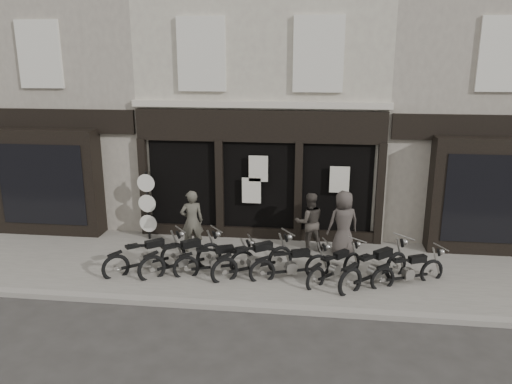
# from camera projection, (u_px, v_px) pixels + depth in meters

# --- Properties ---
(ground_plane) EXTENTS (90.00, 90.00, 0.00)m
(ground_plane) POSITION_uv_depth(u_px,v_px,m) (245.00, 284.00, 12.13)
(ground_plane) COLOR #2D2B28
(ground_plane) RESTS_ON ground
(pavement) EXTENTS (30.00, 4.20, 0.12)m
(pavement) POSITION_uv_depth(u_px,v_px,m) (250.00, 267.00, 12.97)
(pavement) COLOR slate
(pavement) RESTS_ON ground_plane
(kerb) EXTENTS (30.00, 0.25, 0.13)m
(kerb) POSITION_uv_depth(u_px,v_px,m) (236.00, 306.00, 10.91)
(kerb) COLOR gray
(kerb) RESTS_ON ground_plane
(central_building) EXTENTS (7.30, 6.22, 8.34)m
(central_building) POSITION_uv_depth(u_px,v_px,m) (270.00, 95.00, 16.75)
(central_building) COLOR beige
(central_building) RESTS_ON ground
(neighbour_left) EXTENTS (5.60, 6.73, 8.34)m
(neighbour_left) POSITION_uv_depth(u_px,v_px,m) (89.00, 95.00, 17.46)
(neighbour_left) COLOR #9F9686
(neighbour_left) RESTS_ON ground
(neighbour_right) EXTENTS (5.60, 6.73, 8.34)m
(neighbour_right) POSITION_uv_depth(u_px,v_px,m) (467.00, 98.00, 15.95)
(neighbour_right) COLOR #9F9686
(neighbour_right) RESTS_ON ground
(motorcycle_0) EXTENTS (1.85, 1.59, 1.06)m
(motorcycle_0) POSITION_uv_depth(u_px,v_px,m) (146.00, 259.00, 12.57)
(motorcycle_0) COLOR black
(motorcycle_0) RESTS_ON ground
(motorcycle_1) EXTENTS (1.91, 1.63, 1.09)m
(motorcycle_1) POSITION_uv_depth(u_px,v_px,m) (182.00, 259.00, 12.49)
(motorcycle_1) COLOR black
(motorcycle_1) RESTS_ON ground
(motorcycle_2) EXTENTS (1.97, 1.02, 0.99)m
(motorcycle_2) POSITION_uv_depth(u_px,v_px,m) (216.00, 263.00, 12.38)
(motorcycle_2) COLOR black
(motorcycle_2) RESTS_ON ground
(motorcycle_3) EXTENTS (1.98, 1.53, 1.09)m
(motorcycle_3) POSITION_uv_depth(u_px,v_px,m) (254.00, 262.00, 12.32)
(motorcycle_3) COLOR black
(motorcycle_3) RESTS_ON ground
(motorcycle_4) EXTENTS (1.98, 0.98, 0.99)m
(motorcycle_4) POSITION_uv_depth(u_px,v_px,m) (291.00, 267.00, 12.14)
(motorcycle_4) COLOR black
(motorcycle_4) RESTS_ON ground
(motorcycle_5) EXTENTS (1.47, 1.60, 0.94)m
(motorcycle_5) POSITION_uv_depth(u_px,v_px,m) (335.00, 269.00, 12.07)
(motorcycle_5) COLOR black
(motorcycle_5) RESTS_ON ground
(motorcycle_6) EXTENTS (1.88, 1.78, 1.12)m
(motorcycle_6) POSITION_uv_depth(u_px,v_px,m) (375.00, 271.00, 11.80)
(motorcycle_6) COLOR black
(motorcycle_6) RESTS_ON ground
(motorcycle_7) EXTENTS (1.85, 1.10, 0.96)m
(motorcycle_7) POSITION_uv_depth(u_px,v_px,m) (409.00, 273.00, 11.84)
(motorcycle_7) COLOR black
(motorcycle_7) RESTS_ON ground
(man_left) EXTENTS (0.74, 0.63, 1.74)m
(man_left) POSITION_uv_depth(u_px,v_px,m) (192.00, 221.00, 13.63)
(man_left) COLOR #48453B
(man_left) RESTS_ON pavement
(man_centre) EXTENTS (0.93, 0.80, 1.66)m
(man_centre) POSITION_uv_depth(u_px,v_px,m) (309.00, 222.00, 13.71)
(man_centre) COLOR #3B3530
(man_centre) RESTS_ON pavement
(man_right) EXTENTS (1.02, 0.85, 1.78)m
(man_right) POSITION_uv_depth(u_px,v_px,m) (343.00, 223.00, 13.41)
(man_right) COLOR #3E3834
(man_right) RESTS_ON pavement
(advert_sign_post) EXTENTS (0.53, 0.34, 2.16)m
(advert_sign_post) POSITION_uv_depth(u_px,v_px,m) (148.00, 209.00, 14.53)
(advert_sign_post) COLOR black
(advert_sign_post) RESTS_ON ground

